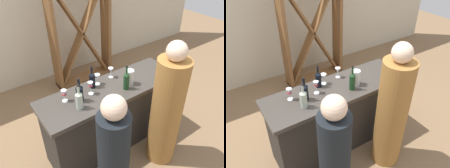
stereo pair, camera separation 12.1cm
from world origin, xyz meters
The scene contains 16 objects.
ground_plane centered at (0.00, 0.00, 0.00)m, with size 12.00×12.00×0.00m, color #846647.
back_wall centered at (0.00, 2.20, 1.40)m, with size 8.00×0.10×2.80m, color beige.
bar_counter centered at (0.00, 0.00, 0.47)m, with size 1.83×0.59×0.94m.
wine_rack centered at (0.52, 1.65, 0.98)m, with size 1.14×0.28×1.96m.
wine_bottle_leftmost_clear_pale centered at (-0.50, -0.11, 1.05)m, with size 0.08×0.08×0.30m.
wine_bottle_second_left_near_black centered at (-0.44, 0.00, 1.05)m, with size 0.08×0.08×0.30m.
wine_bottle_center_near_black centered at (-0.19, 0.15, 1.05)m, with size 0.07×0.07×0.29m.
wine_bottle_second_right_olive_green centered at (0.12, -0.12, 1.06)m, with size 0.07×0.07×0.32m.
wine_glass_near_left centered at (0.73, -0.10, 1.04)m, with size 0.07×0.07×0.14m.
wine_glass_near_center centered at (-0.27, 0.04, 1.05)m, with size 0.06×0.06×0.16m.
wine_glass_near_right centered at (-0.58, 0.10, 1.03)m, with size 0.07×0.07×0.15m.
wine_glass_far_left centered at (-0.10, 0.17, 1.04)m, with size 0.08×0.08×0.14m.
wine_glass_far_center centered at (0.12, 0.20, 1.04)m, with size 0.07×0.07×0.14m.
water_pitcher centered at (0.22, -0.06, 1.03)m, with size 0.10×0.10×0.19m.
person_left_guest centered at (0.38, -0.56, 0.76)m, with size 0.47×0.47×1.65m.
person_center_guest centered at (-0.49, -0.70, 0.68)m, with size 0.34×0.34×1.46m.
Camera 1 is at (-1.33, -1.82, 2.53)m, focal length 36.68 mm.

